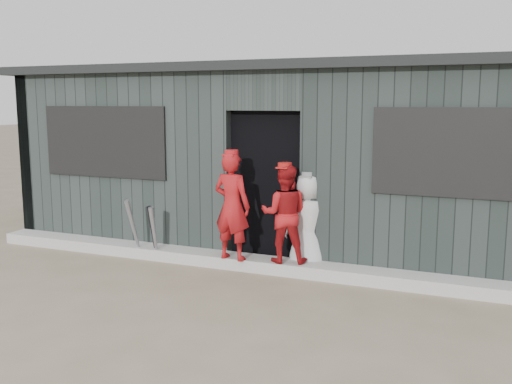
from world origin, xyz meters
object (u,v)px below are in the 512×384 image
at_px(bat_mid, 154,234).
at_px(player_grey_back, 307,222).
at_px(bat_left, 134,229).
at_px(player_red_left, 232,206).
at_px(player_red_right, 284,214).
at_px(dugout, 299,157).
at_px(bat_right, 153,232).

bearing_deg(bat_mid, player_grey_back, 11.39).
distance_m(bat_left, player_red_left, 1.51).
bearing_deg(bat_mid, player_red_right, 4.56).
distance_m(bat_mid, dugout, 2.50).
height_order(bat_left, bat_mid, bat_left).
xyz_separation_m(bat_left, bat_right, (0.26, 0.06, -0.04)).
distance_m(player_red_right, player_grey_back, 0.37).
distance_m(bat_left, player_red_right, 2.13).
relative_size(bat_left, dugout, 0.10).
xyz_separation_m(bat_mid, player_grey_back, (2.00, 0.40, 0.24)).
xyz_separation_m(player_red_left, player_red_right, (0.64, 0.13, -0.07)).
distance_m(player_grey_back, dugout, 1.71).
height_order(player_grey_back, dugout, dugout).
bearing_deg(player_red_right, player_red_left, -3.50).
bearing_deg(bat_left, bat_mid, 1.62).
relative_size(bat_mid, player_red_right, 0.62).
xyz_separation_m(bat_mid, bat_right, (-0.05, 0.05, 0.00)).
bearing_deg(bat_left, bat_right, 12.68).
xyz_separation_m(bat_left, bat_mid, (0.31, 0.01, -0.04)).
bearing_deg(player_red_right, bat_left, -11.08).
bearing_deg(player_grey_back, dugout, -77.16).
relative_size(bat_right, player_red_right, 0.64).
bearing_deg(player_red_right, bat_right, -12.32).
height_order(bat_right, player_red_left, player_red_left).
bearing_deg(dugout, bat_mid, -127.11).
distance_m(player_red_right, dugout, 1.83).
bearing_deg(bat_mid, dugout, 52.89).
distance_m(bat_left, bat_right, 0.27).
relative_size(player_red_left, player_red_right, 1.12).
distance_m(bat_right, dugout, 2.49).
xyz_separation_m(bat_left, player_grey_back, (2.31, 0.41, 0.20)).
bearing_deg(player_grey_back, bat_right, 0.32).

